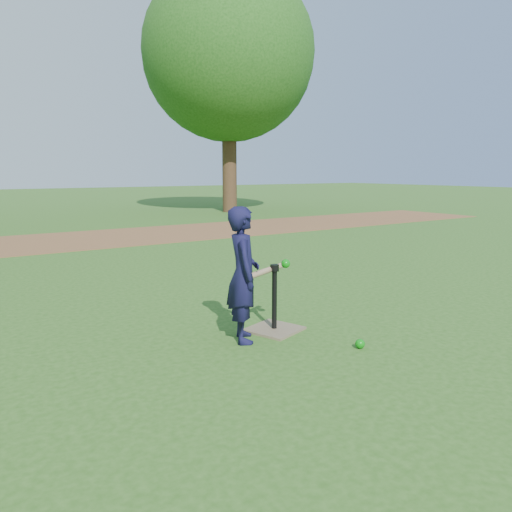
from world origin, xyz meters
TOP-DOWN VIEW (x-y plane):
  - ground at (0.00, 0.00)m, footprint 80.00×80.00m
  - dirt_strip at (0.00, 7.50)m, footprint 24.00×3.00m
  - child at (-0.36, 0.29)m, footprint 0.43×0.50m
  - wiffle_ball_ground at (0.33, -0.42)m, footprint 0.08×0.08m
  - batting_tee at (0.02, 0.36)m, footprint 0.55×0.55m
  - swing_action at (-0.09, 0.32)m, footprint 0.61×0.31m
  - tree_right at (6.50, 12.00)m, footprint 5.80×5.80m

SIDE VIEW (x-z plane):
  - ground at x=0.00m, z-range 0.00..0.00m
  - dirt_strip at x=0.00m, z-range 0.00..0.01m
  - wiffle_ball_ground at x=0.33m, z-range 0.00..0.08m
  - batting_tee at x=0.02m, z-range -0.20..0.42m
  - child at x=-0.36m, z-range 0.00..1.16m
  - swing_action at x=-0.09m, z-range 0.52..0.65m
  - tree_right at x=6.50m, z-range 1.19..9.39m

